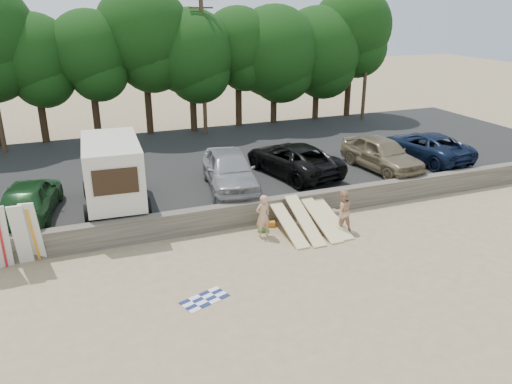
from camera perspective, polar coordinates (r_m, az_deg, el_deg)
ground at (r=18.69m, az=1.88°, el=-7.26°), size 120.00×120.00×0.00m
seawall at (r=20.99m, az=-1.31°, el=-2.45°), size 44.00×0.50×1.00m
parking_lot at (r=27.78m, az=-6.61°, el=2.99°), size 44.00×14.50×0.70m
treeline at (r=33.43m, az=-9.93°, el=16.31°), size 33.49×6.42×9.63m
utility_poles at (r=32.46m, az=-6.07°, el=14.78°), size 25.80×0.26×9.00m
box_trailer at (r=21.56m, az=-16.06°, el=2.44°), size 2.74×4.59×2.84m
car_1 at (r=21.91m, az=-24.44°, el=-0.57°), size 2.73×4.97×1.60m
car_2 at (r=22.95m, az=-3.04°, el=2.55°), size 2.91×5.57×1.81m
car_3 at (r=25.04m, az=4.23°, el=3.82°), size 3.75×6.12×1.58m
car_4 at (r=26.42m, az=14.18°, el=4.28°), size 2.46×5.16×1.70m
car_5 at (r=28.87m, az=18.75°, el=5.00°), size 3.08×5.70×1.52m
surfboard_upright_2 at (r=19.23m, az=-27.10°, el=-4.69°), size 0.60×0.79×2.53m
surfboard_upright_3 at (r=19.17m, az=-25.30°, el=-4.50°), size 0.54×0.86×2.50m
surfboard_upright_4 at (r=19.22m, az=-24.14°, el=-4.24°), size 0.61×0.87×2.51m
surfboard_low_0 at (r=20.17m, az=3.70°, el=-3.63°), size 0.56×2.90×0.92m
surfboard_low_1 at (r=20.27m, az=5.58°, el=-3.21°), size 0.56×2.82×1.15m
surfboard_low_2 at (r=20.72m, az=7.42°, el=-3.10°), size 0.56×2.90×0.91m
surfboard_low_3 at (r=21.06m, az=8.53°, el=-2.89°), size 0.56×2.92×0.82m
beachgoer_a at (r=19.78m, az=0.79°, el=-2.74°), size 0.71×0.53×1.77m
beachgoer_b at (r=20.55m, az=9.82°, el=-2.13°), size 0.93×0.76×1.77m
cooler at (r=20.51m, az=0.74°, el=-4.08°), size 0.46×0.41×0.32m
gear_bag at (r=20.96m, az=1.75°, el=-3.66°), size 0.36×0.33×0.22m
beach_towel at (r=16.23m, az=-5.89°, el=-12.09°), size 1.92×1.92×0.00m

